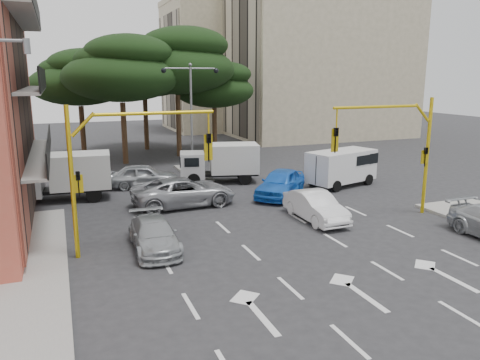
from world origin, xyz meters
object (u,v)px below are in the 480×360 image
object	(u,v)px
car_white_hatch	(315,206)
car_blue_compact	(281,183)
van_white	(341,168)
box_truck_a	(63,177)
street_lamp_center	(191,99)
box_truck_b	(220,163)
signal_mast_left	(119,158)
car_silver_cross_b	(144,176)
car_silver_wagon	(154,235)
car_silver_cross_a	(184,192)
signal_mast_right	(400,141)

from	to	relation	value
car_white_hatch	car_blue_compact	bearing A→B (deg)	84.55
van_white	box_truck_a	size ratio (longest dim) A/B	0.86
street_lamp_center	box_truck_b	size ratio (longest dim) A/B	1.47
signal_mast_left	street_lamp_center	bearing A→B (deg)	64.09
street_lamp_center	car_silver_cross_b	size ratio (longest dim) A/B	1.74
car_blue_compact	van_white	size ratio (longest dim) A/B	1.02
car_silver_cross_b	box_truck_a	xyz separation A→B (m)	(-4.85, -1.49, 0.59)
signal_mast_left	car_silver_wagon	xyz separation A→B (m)	(1.21, -0.19, -3.25)
car_white_hatch	car_silver_cross_a	bearing A→B (deg)	137.23
signal_mast_left	box_truck_b	distance (m)	13.49
car_white_hatch	car_silver_cross_b	bearing A→B (deg)	123.46
car_blue_compact	car_silver_wagon	world-z (taller)	car_blue_compact
signal_mast_right	signal_mast_left	distance (m)	13.61
car_white_hatch	car_silver_cross_a	size ratio (longest dim) A/B	0.76
signal_mast_right	box_truck_b	bearing A→B (deg)	118.49
van_white	car_silver_wagon	bearing A→B (deg)	-78.42
car_white_hatch	box_truck_b	xyz separation A→B (m)	(-1.67, 9.79, 0.59)
car_white_hatch	box_truck_a	distance (m)	14.44
signal_mast_left	car_silver_cross_b	distance (m)	11.77
signal_mast_right	car_silver_cross_b	bearing A→B (deg)	134.62
car_silver_wagon	van_white	xyz separation A→B (m)	(13.66, 7.10, 0.55)
van_white	signal_mast_right	bearing A→B (deg)	-26.23
van_white	box_truck_a	xyz separation A→B (m)	(-16.97, 2.61, 0.17)
car_white_hatch	car_silver_cross_b	xyz separation A→B (m)	(-6.73, 10.10, 0.05)
car_silver_cross_b	box_truck_b	bearing A→B (deg)	-83.07
car_white_hatch	signal_mast_left	bearing A→B (deg)	-174.74
street_lamp_center	car_silver_cross_b	distance (m)	6.87
box_truck_b	signal_mast_left	bearing A→B (deg)	158.17
car_blue_compact	van_white	xyz separation A→B (m)	(4.95, 1.15, 0.36)
signal_mast_right	box_truck_a	distance (m)	18.54
car_silver_wagon	car_silver_cross_b	distance (m)	11.30
van_white	car_white_hatch	bearing A→B (deg)	-57.83
car_silver_cross_b	box_truck_a	distance (m)	5.11
signal_mast_left	van_white	bearing A→B (deg)	24.93
car_blue_compact	car_silver_cross_b	bearing A→B (deg)	-171.41
van_white	box_truck_a	bearing A→B (deg)	-114.61
signal_mast_right	signal_mast_left	world-z (taller)	same
car_blue_compact	van_white	distance (m)	5.10
street_lamp_center	car_silver_wagon	xyz separation A→B (m)	(-5.59, -14.20, -4.80)
signal_mast_left	car_silver_wagon	size ratio (longest dim) A/B	1.38
signal_mast_left	car_silver_cross_a	size ratio (longest dim) A/B	1.05
signal_mast_left	box_truck_a	xyz separation A→B (m)	(-2.10, 9.52, -2.53)
signal_mast_left	car_blue_compact	world-z (taller)	signal_mast_left
car_silver_cross_b	signal_mast_right	bearing A→B (deg)	-124.92
signal_mast_right	car_white_hatch	xyz separation A→B (m)	(-4.13, 0.91, -3.17)
signal_mast_left	car_silver_cross_a	xyz separation A→B (m)	(4.06, 5.88, -3.09)
signal_mast_right	car_silver_cross_b	world-z (taller)	signal_mast_right
signal_mast_right	street_lamp_center	bearing A→B (deg)	115.91
car_blue_compact	car_silver_cross_a	world-z (taller)	car_blue_compact
signal_mast_left	car_silver_cross_b	world-z (taller)	signal_mast_left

